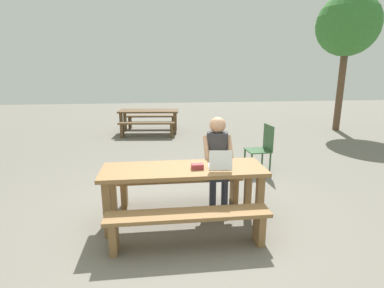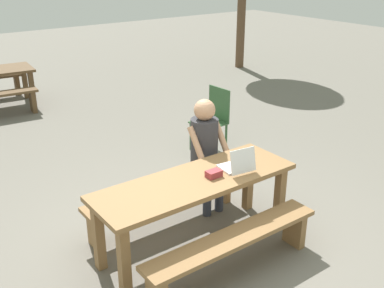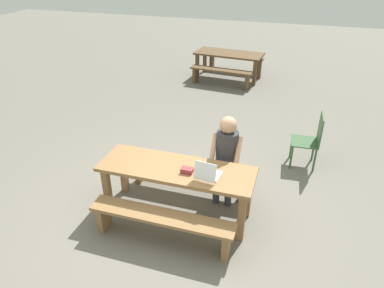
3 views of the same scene
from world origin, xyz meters
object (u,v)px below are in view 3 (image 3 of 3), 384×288
Objects in this scene: laptop at (208,173)px; plastic_chair at (311,139)px; picnic_table_mid at (229,57)px; small_pouch at (187,170)px; picnic_table_front at (177,175)px; person_seated at (226,153)px.

laptop is 2.37m from plastic_chair.
laptop is 0.17× the size of picnic_table_mid.
small_pouch is (-0.29, 0.03, -0.03)m from laptop.
picnic_table_front is at bearing 158.14° from small_pouch.
plastic_chair is (1.56, 1.94, -0.30)m from small_pouch.
picnic_table_front is 0.50m from laptop.
picnic_table_mid is (-1.13, 5.48, -0.16)m from person_seated.
plastic_chair reaches higher than small_pouch.
small_pouch is 0.11× the size of person_seated.
plastic_chair is 4.76m from picnic_table_mid.
picnic_table_front is 6.24× the size of laptop.
person_seated is 1.40× the size of plastic_chair.
laptop is at bearing -36.16° from plastic_chair.
laptop reaches higher than picnic_table_front.
plastic_chair reaches higher than picnic_table_front.
picnic_table_front is at bearing -135.18° from person_seated.
picnic_table_mid is at bearing 96.98° from small_pouch.
small_pouch is at bearing -42.04° from plastic_chair.
person_seated reaches higher than laptop.
plastic_chair is at bearing 51.32° from small_pouch.
plastic_chair is at bearing 48.49° from person_seated.
picnic_table_front is 2.55m from plastic_chair.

